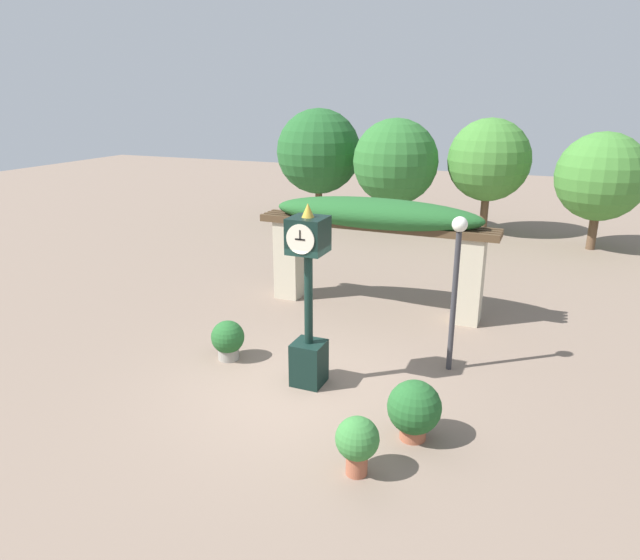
# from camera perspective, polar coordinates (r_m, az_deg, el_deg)

# --- Properties ---
(ground_plane) EXTENTS (60.00, 60.00, 0.00)m
(ground_plane) POSITION_cam_1_polar(r_m,az_deg,el_deg) (10.04, -2.30, -10.87)
(ground_plane) COLOR #7F6B5B
(pedestal_clock) EXTENTS (0.59, 0.64, 3.21)m
(pedestal_clock) POSITION_cam_1_polar(r_m,az_deg,el_deg) (9.60, -1.16, -2.08)
(pedestal_clock) COLOR black
(pedestal_clock) RESTS_ON ground
(pergola) EXTENTS (5.55, 1.20, 2.63)m
(pergola) POSITION_cam_1_polar(r_m,az_deg,el_deg) (13.08, 5.52, 5.22)
(pergola) COLOR #BCB299
(pergola) RESTS_ON ground
(potted_plant_near_left) EXTENTS (0.80, 0.80, 0.92)m
(potted_plant_near_left) POSITION_cam_1_polar(r_m,az_deg,el_deg) (8.63, 9.40, -12.58)
(potted_plant_near_left) COLOR #9E563D
(potted_plant_near_left) RESTS_ON ground
(potted_plant_near_right) EXTENTS (0.63, 0.63, 0.77)m
(potted_plant_near_right) POSITION_cam_1_polar(r_m,az_deg,el_deg) (11.06, -9.20, -5.84)
(potted_plant_near_right) COLOR gray
(potted_plant_near_right) RESTS_ON ground
(potted_plant_far_left) EXTENTS (0.59, 0.59, 0.84)m
(potted_plant_far_left) POSITION_cam_1_polar(r_m,az_deg,el_deg) (7.84, 3.75, -15.81)
(potted_plant_far_left) COLOR #9E563D
(potted_plant_far_left) RESTS_ON ground
(lamp_post) EXTENTS (0.27, 0.27, 2.88)m
(lamp_post) POSITION_cam_1_polar(r_m,az_deg,el_deg) (10.28, 13.47, 1.02)
(lamp_post) COLOR #333338
(lamp_post) RESTS_ON ground
(tree_line) EXTENTS (13.20, 4.15, 4.33)m
(tree_line) POSITION_cam_1_polar(r_m,az_deg,el_deg) (21.37, 10.17, 11.70)
(tree_line) COLOR brown
(tree_line) RESTS_ON ground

